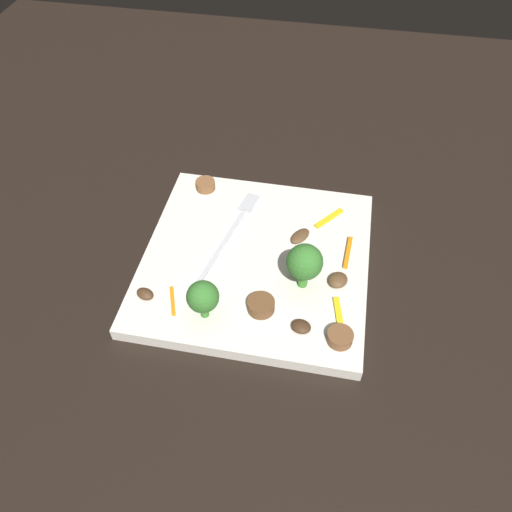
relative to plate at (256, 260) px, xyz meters
name	(u,v)px	position (x,y,z in m)	size (l,w,h in m)	color
ground_plane	(256,265)	(0.00, 0.00, -0.01)	(1.40, 1.40, 0.00)	black
plate	(256,260)	(0.00, 0.00, 0.00)	(0.28, 0.28, 0.02)	white
fork	(231,231)	(0.03, 0.04, 0.01)	(0.18, 0.05, 0.00)	silver
broccoli_floret_0	(203,297)	(-0.10, 0.04, 0.04)	(0.04, 0.04, 0.05)	#408630
broccoli_floret_1	(305,263)	(-0.03, -0.06, 0.05)	(0.04, 0.04, 0.06)	#408630
sausage_slice_0	(261,305)	(-0.08, -0.02, 0.02)	(0.03, 0.03, 0.01)	brown
sausage_slice_1	(340,337)	(-0.10, -0.11, 0.01)	(0.03, 0.03, 0.01)	brown
sausage_slice_2	(205,185)	(0.11, 0.09, 0.01)	(0.03, 0.03, 0.01)	brown
mushroom_0	(303,254)	(0.01, -0.06, 0.01)	(0.03, 0.02, 0.01)	#422B19
mushroom_1	(338,280)	(-0.02, -0.10, 0.01)	(0.03, 0.02, 0.01)	brown
mushroom_2	(300,236)	(0.04, -0.05, 0.01)	(0.03, 0.02, 0.01)	brown
mushroom_3	(301,327)	(-0.10, -0.07, 0.01)	(0.02, 0.02, 0.01)	#422B19
mushroom_4	(145,294)	(-0.09, 0.11, 0.01)	(0.02, 0.02, 0.01)	#4C331E
pepper_strip_0	(173,301)	(-0.09, 0.08, 0.01)	(0.04, 0.00, 0.00)	orange
pepper_strip_1	(348,252)	(0.02, -0.11, 0.01)	(0.05, 0.01, 0.00)	orange
pepper_strip_2	(329,218)	(0.08, -0.08, 0.01)	(0.05, 0.01, 0.00)	yellow
pepper_strip_3	(338,312)	(-0.07, -0.11, 0.01)	(0.04, 0.01, 0.00)	yellow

